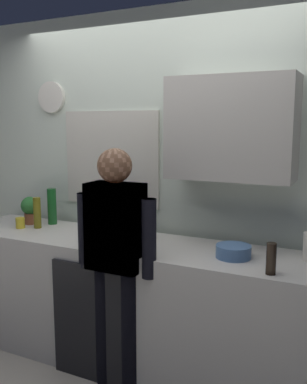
# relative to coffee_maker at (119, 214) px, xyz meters

# --- Properties ---
(kitchen_counter) EXTENTS (3.03, 0.64, 0.92)m
(kitchen_counter) POSITION_rel_coffee_maker_xyz_m (0.27, -0.19, -0.61)
(kitchen_counter) COLOR beige
(kitchen_counter) RESTS_ON ground_plane
(dishwasher_panel) EXTENTS (0.56, 0.02, 0.83)m
(dishwasher_panel) POSITION_rel_coffee_maker_xyz_m (0.06, -0.52, -0.65)
(dishwasher_panel) COLOR black
(dishwasher_panel) RESTS_ON ground_plane
(back_wall_assembly) EXTENTS (4.63, 0.42, 2.60)m
(back_wall_assembly) POSITION_rel_coffee_maker_xyz_m (0.33, 0.22, 0.29)
(back_wall_assembly) COLOR silver
(back_wall_assembly) RESTS_ON ground_plane
(coffee_maker) EXTENTS (0.20, 0.20, 0.33)m
(coffee_maker) POSITION_rel_coffee_maker_xyz_m (0.00, 0.00, 0.00)
(coffee_maker) COLOR black
(coffee_maker) RESTS_ON kitchen_counter
(bottle_green_wine) EXTENTS (0.07, 0.07, 0.30)m
(bottle_green_wine) POSITION_rel_coffee_maker_xyz_m (-0.65, 0.00, 0.00)
(bottle_green_wine) COLOR #195923
(bottle_green_wine) RESTS_ON kitchen_counter
(bottle_dark_sauce) EXTENTS (0.06, 0.06, 0.18)m
(bottle_dark_sauce) POSITION_rel_coffee_maker_xyz_m (1.23, -0.42, -0.06)
(bottle_dark_sauce) COLOR black
(bottle_dark_sauce) RESTS_ON kitchen_counter
(bottle_olive_oil) EXTENTS (0.06, 0.06, 0.25)m
(bottle_olive_oil) POSITION_rel_coffee_maker_xyz_m (-0.67, -0.16, -0.02)
(bottle_olive_oil) COLOR olive
(bottle_olive_oil) RESTS_ON kitchen_counter
(cup_yellow_cup) EXTENTS (0.07, 0.07, 0.09)m
(cup_yellow_cup) POSITION_rel_coffee_maker_xyz_m (-0.79, -0.23, -0.10)
(cup_yellow_cup) COLOR yellow
(cup_yellow_cup) RESTS_ON kitchen_counter
(cup_white_mug) EXTENTS (0.08, 0.08, 0.10)m
(cup_white_mug) POSITION_rel_coffee_maker_xyz_m (0.26, -0.03, -0.10)
(cup_white_mug) COLOR white
(cup_white_mug) RESTS_ON kitchen_counter
(mixing_bowl) EXTENTS (0.22, 0.22, 0.08)m
(mixing_bowl) POSITION_rel_coffee_maker_xyz_m (0.96, -0.21, -0.11)
(mixing_bowl) COLOR #4C72A5
(mixing_bowl) RESTS_ON kitchen_counter
(potted_plant) EXTENTS (0.15, 0.15, 0.23)m
(potted_plant) POSITION_rel_coffee_maker_xyz_m (-0.82, -0.08, -0.01)
(potted_plant) COLOR #9E5638
(potted_plant) RESTS_ON kitchen_counter
(person_at_sink) EXTENTS (0.57, 0.22, 1.60)m
(person_at_sink) POSITION_rel_coffee_maker_xyz_m (0.27, -0.49, -0.12)
(person_at_sink) COLOR brown
(person_at_sink) RESTS_ON ground_plane
(person_guest) EXTENTS (0.57, 0.22, 1.60)m
(person_guest) POSITION_rel_coffee_maker_xyz_m (0.27, -0.49, -0.12)
(person_guest) COLOR black
(person_guest) RESTS_ON ground_plane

